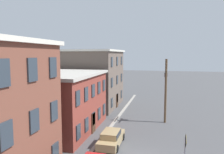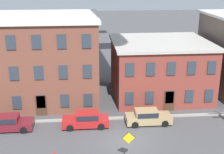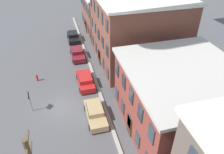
{
  "view_description": "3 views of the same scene",
  "coord_description": "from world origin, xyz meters",
  "px_view_note": "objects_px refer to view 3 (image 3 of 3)",
  "views": [
    {
      "loc": [
        -16.96,
        -1.67,
        8.62
      ],
      "look_at": [
        0.05,
        2.54,
        6.8
      ],
      "focal_mm": 35.0,
      "sensor_mm": 36.0,
      "label": 1
    },
    {
      "loc": [
        -3.5,
        -23.89,
        13.97
      ],
      "look_at": [
        -1.13,
        2.26,
        5.21
      ],
      "focal_mm": 50.0,
      "sensor_mm": 36.0,
      "label": 2
    },
    {
      "loc": [
        18.71,
        0.64,
        16.78
      ],
      "look_at": [
        1.02,
        5.39,
        3.89
      ],
      "focal_mm": 35.0,
      "sensor_mm": 36.0,
      "label": 3
    }
  ],
  "objects_px": {
    "car_maroon": "(77,53)",
    "caution_sign": "(29,98)",
    "car_red": "(85,80)",
    "car_tan": "(95,113)",
    "car_black": "(73,36)",
    "fire_hydrant": "(37,78)"
  },
  "relations": [
    {
      "from": "car_maroon",
      "to": "caution_sign",
      "type": "relative_size",
      "value": 1.63
    },
    {
      "from": "car_black",
      "to": "caution_sign",
      "type": "bearing_deg",
      "value": -21.3
    },
    {
      "from": "car_red",
      "to": "car_tan",
      "type": "distance_m",
      "value": 5.98
    },
    {
      "from": "car_maroon",
      "to": "car_tan",
      "type": "distance_m",
      "value": 13.25
    },
    {
      "from": "car_black",
      "to": "car_tan",
      "type": "xyz_separation_m",
      "value": [
        19.35,
        0.0,
        0.0
      ]
    },
    {
      "from": "car_black",
      "to": "fire_hydrant",
      "type": "height_order",
      "value": "car_black"
    },
    {
      "from": "car_black",
      "to": "car_maroon",
      "type": "xyz_separation_m",
      "value": [
        6.1,
        -0.1,
        0.0
      ]
    },
    {
      "from": "caution_sign",
      "to": "fire_hydrant",
      "type": "distance_m",
      "value": 5.85
    },
    {
      "from": "caution_sign",
      "to": "fire_hydrant",
      "type": "bearing_deg",
      "value": 175.28
    },
    {
      "from": "car_black",
      "to": "car_red",
      "type": "height_order",
      "value": "same"
    },
    {
      "from": "car_black",
      "to": "caution_sign",
      "type": "height_order",
      "value": "caution_sign"
    },
    {
      "from": "car_maroon",
      "to": "car_tan",
      "type": "height_order",
      "value": "same"
    },
    {
      "from": "car_red",
      "to": "fire_hydrant",
      "type": "bearing_deg",
      "value": -113.04
    },
    {
      "from": "car_maroon",
      "to": "caution_sign",
      "type": "xyz_separation_m",
      "value": [
        10.43,
        -6.35,
        1.07
      ]
    },
    {
      "from": "car_black",
      "to": "car_tan",
      "type": "distance_m",
      "value": 19.35
    },
    {
      "from": "car_black",
      "to": "car_tan",
      "type": "height_order",
      "value": "same"
    },
    {
      "from": "car_black",
      "to": "car_tan",
      "type": "bearing_deg",
      "value": 0.01
    },
    {
      "from": "car_maroon",
      "to": "caution_sign",
      "type": "height_order",
      "value": "caution_sign"
    },
    {
      "from": "car_red",
      "to": "car_maroon",
      "type": "bearing_deg",
      "value": -179.74
    },
    {
      "from": "car_maroon",
      "to": "car_tan",
      "type": "relative_size",
      "value": 1.0
    },
    {
      "from": "car_maroon",
      "to": "car_red",
      "type": "distance_m",
      "value": 7.27
    },
    {
      "from": "fire_hydrant",
      "to": "caution_sign",
      "type": "bearing_deg",
      "value": -4.72
    }
  ]
}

